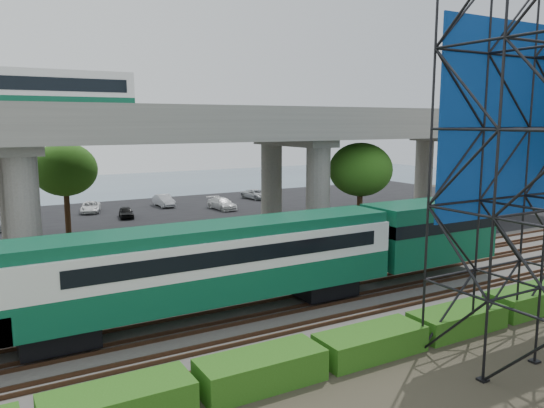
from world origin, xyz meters
TOP-DOWN VIEW (x-y plane):
  - ground at (0.00, 0.00)m, footprint 140.00×140.00m
  - ballast_bed at (0.00, 2.00)m, footprint 90.00×12.00m
  - service_road at (0.00, 10.50)m, footprint 90.00×5.00m
  - parking_lot at (0.00, 34.00)m, footprint 90.00×18.00m
  - harbor_water at (0.00, 56.00)m, footprint 140.00×40.00m
  - rail_tracks at (0.00, 2.00)m, footprint 90.00×9.52m
  - commuter_train at (-1.23, 2.00)m, footprint 29.30×3.06m
  - overpass at (-0.65, 16.00)m, footprint 80.00×12.00m
  - hedge_strip at (1.01, -4.30)m, footprint 34.60×1.80m
  - trees at (-4.67, 16.17)m, footprint 40.94×16.94m
  - suv at (-4.28, 9.54)m, footprint 5.61×3.15m
  - parked_cars at (-0.01, 33.45)m, footprint 37.01×9.36m

SIDE VIEW (x-z plane):
  - ground at x=0.00m, z-range 0.00..0.00m
  - harbor_water at x=0.00m, z-range 0.00..0.03m
  - service_road at x=0.00m, z-range 0.00..0.08m
  - parking_lot at x=0.00m, z-range 0.00..0.08m
  - ballast_bed at x=0.00m, z-range 0.00..0.20m
  - rail_tracks at x=0.00m, z-range 0.20..0.36m
  - hedge_strip at x=1.01m, z-range -0.04..1.16m
  - parked_cars at x=-0.01m, z-range 0.03..1.32m
  - suv at x=-4.28m, z-range 0.08..1.56m
  - commuter_train at x=-1.23m, z-range 0.73..5.03m
  - trees at x=-4.67m, z-range 1.73..9.42m
  - overpass at x=-0.65m, z-range 2.01..14.41m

